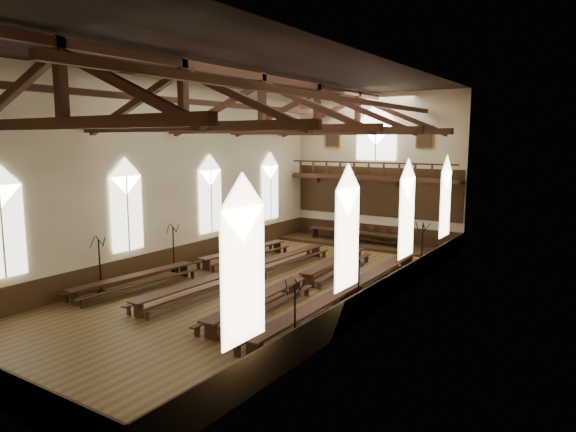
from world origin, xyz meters
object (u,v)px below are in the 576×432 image
dais (359,243)px  high_table (359,233)px  candelabrum_left_near (100,276)px  candelabrum_left_far (246,238)px  refectory_row_b (246,271)px  candelabrum_right_far (422,258)px  refectory_row_c (301,280)px  candelabrum_left_mid (174,257)px  candelabrum_right_near (295,333)px  candelabrum_right_mid (358,297)px  refectory_row_a (196,264)px  refectory_row_d (351,289)px

dais → high_table: size_ratio=1.51×
candelabrum_left_near → candelabrum_left_far: candelabrum_left_far is taller
refectory_row_b → high_table: high_table is taller
dais → candelabrum_right_far: 7.80m
high_table → candelabrum_left_far: (-5.17, -5.63, 0.04)m
refectory_row_c → high_table: size_ratio=1.89×
candelabrum_left_mid → candelabrum_right_near: candelabrum_left_mid is taller
high_table → candelabrum_left_near: size_ratio=2.86×
candelabrum_left_mid → candelabrum_left_far: candelabrum_left_far is taller
candelabrum_left_mid → candelabrum_right_far: size_ratio=0.94×
candelabrum_right_near → candelabrum_right_mid: bearing=90.0°
refectory_row_c → high_table: bearing=101.7°
refectory_row_a → candelabrum_left_far: size_ratio=5.20×
candelabrum_left_near → candelabrum_left_far: (0.00, 10.73, 0.02)m
dais → candelabrum_right_far: bearing=-40.2°
candelabrum_left_near → candelabrum_left_mid: (-0.00, 4.57, -0.02)m
dais → candelabrum_left_near: 17.17m
refectory_row_d → candelabrum_right_mid: size_ratio=6.16×
candelabrum_left_near → candelabrum_right_far: (11.10, 11.35, 0.03)m
dais → high_table: high_table is taller
high_table → candelabrum_right_far: size_ratio=2.75×
candelabrum_right_mid → candelabrum_left_mid: bearing=175.7°
refectory_row_d → dais: bearing=113.7°
candelabrum_right_mid → high_table: bearing=115.2°
high_table → refectory_row_c: bearing=-78.3°
candelabrum_right_far → refectory_row_c: bearing=-121.0°
refectory_row_a → candelabrum_right_far: bearing=33.1°
candelabrum_left_near → candelabrum_right_mid: 11.71m
refectory_row_b → candelabrum_left_mid: 4.31m
refectory_row_b → candelabrum_left_mid: candelabrum_left_mid is taller
candelabrum_left_mid → candelabrum_left_far: size_ratio=0.95×
refectory_row_c → candelabrum_right_far: (3.64, 6.05, 0.31)m
dais → candelabrum_left_far: size_ratio=4.21×
refectory_row_a → refectory_row_b: refectory_row_a is taller
refectory_row_a → candelabrum_left_near: (-1.24, -4.91, 0.29)m
dais → candelabrum_left_mid: size_ratio=4.42×
dais → candelabrum_right_mid: 13.96m
refectory_row_a → candelabrum_left_near: 5.08m
refectory_row_d → candelabrum_left_mid: bearing=-177.7°
refectory_row_c → candelabrum_left_near: bearing=-144.6°
refectory_row_c → refectory_row_d: size_ratio=0.96×
candelabrum_left_near → candelabrum_right_near: bearing=-5.0°
refectory_row_d → high_table: size_ratio=1.97×
candelabrum_right_mid → candelabrum_right_far: candelabrum_right_far is taller
refectory_row_c → candelabrum_left_mid: size_ratio=5.52×
refectory_row_b → refectory_row_d: 5.94m
candelabrum_left_mid → candelabrum_right_mid: (11.10, -0.83, -0.05)m
candelabrum_right_far → refectory_row_b: bearing=-138.5°
refectory_row_d → candelabrum_left_near: size_ratio=5.62×
high_table → candelabrum_left_far: bearing=-132.6°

